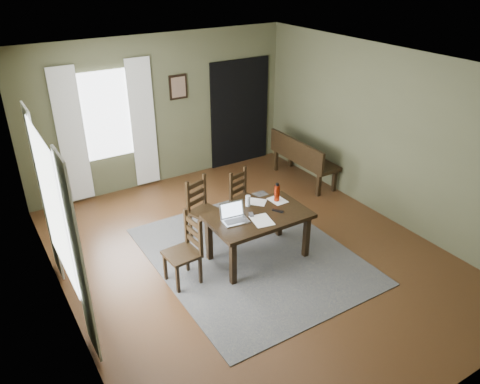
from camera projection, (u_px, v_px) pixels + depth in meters
ground at (251, 256)px, 6.76m from camera, size 5.00×6.00×0.01m
room_shell at (252, 138)px, 5.93m from camera, size 5.02×6.02×2.71m
rug at (251, 255)px, 6.75m from camera, size 2.60×3.20×0.01m
dining_table at (258, 220)px, 6.43m from camera, size 1.40×0.84×0.70m
chair_end at (185, 251)px, 6.04m from camera, size 0.45×0.44×0.95m
chair_back_left at (203, 209)px, 7.01m from camera, size 0.52×0.52×0.94m
chair_back_right at (244, 198)px, 7.42m from camera, size 0.47×0.47×0.87m
bench at (302, 156)px, 8.71m from camera, size 0.49×1.52×0.86m
laptop at (234, 216)px, 6.24m from camera, size 0.37×0.31×0.23m
computer_mouse at (251, 215)px, 6.36m from camera, size 0.09×0.11×0.03m
tv_remote at (278, 211)px, 6.47m from camera, size 0.12×0.16×0.02m
drinking_glass at (248, 201)px, 6.58m from camera, size 0.09×0.09×0.16m
water_bottle at (277, 193)px, 6.69m from camera, size 0.10×0.10×0.28m
paper_c at (256, 202)px, 6.71m from camera, size 0.34×0.35×0.00m
paper_d at (277, 200)px, 6.75m from camera, size 0.22×0.28×0.00m
paper_e at (262, 220)px, 6.25m from camera, size 0.31×0.37×0.00m
window_left at (52, 206)px, 5.09m from camera, size 0.01×1.30×1.70m
window_back at (106, 116)px, 7.87m from camera, size 1.00×0.01×1.50m
curtain_left_near at (79, 261)px, 4.59m from camera, size 0.03×0.48×2.30m
curtain_left_far at (44, 195)px, 5.83m from camera, size 0.03×0.48×2.30m
curtain_back_left at (72, 137)px, 7.67m from camera, size 0.44×0.03×2.30m
curtain_back_right at (143, 124)px, 8.25m from camera, size 0.44×0.03×2.30m
framed_picture at (178, 87)px, 8.36m from camera, size 0.34×0.03×0.44m
doorway_back at (240, 113)px, 9.29m from camera, size 1.30×0.03×2.10m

